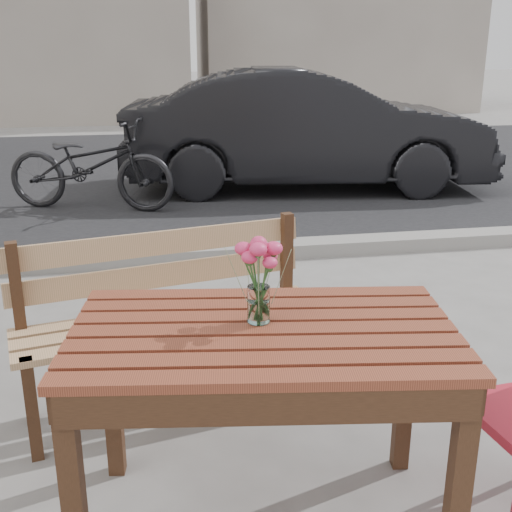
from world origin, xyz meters
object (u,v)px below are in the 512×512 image
(main_table, at_px, (263,363))
(parked_car, at_px, (307,129))
(main_vase, at_px, (259,270))
(bicycle, at_px, (90,165))

(main_table, height_order, parked_car, parked_car)
(main_vase, bearing_deg, bicycle, 100.22)
(main_vase, xyz_separation_m, parked_car, (1.64, 5.65, -0.28))
(bicycle, bearing_deg, main_vase, -150.49)
(main_table, xyz_separation_m, bicycle, (-0.91, 5.05, -0.19))
(main_table, distance_m, bicycle, 5.14)
(main_vase, bearing_deg, main_table, -81.60)
(main_vase, distance_m, bicycle, 5.11)
(parked_car, distance_m, bicycle, 2.63)
(main_vase, relative_size, bicycle, 0.17)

